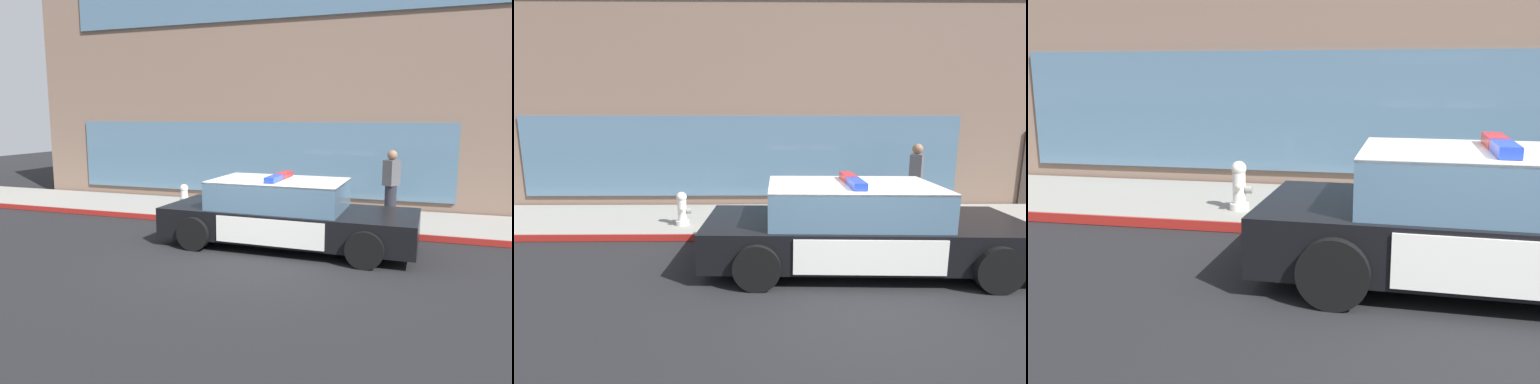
# 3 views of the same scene
# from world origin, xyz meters

# --- Properties ---
(ground) EXTENTS (48.00, 48.00, 0.00)m
(ground) POSITION_xyz_m (0.00, 0.00, 0.00)
(ground) COLOR black
(sidewalk) EXTENTS (48.00, 2.64, 0.15)m
(sidewalk) POSITION_xyz_m (0.00, 3.69, 0.07)
(sidewalk) COLOR gray
(sidewalk) RESTS_ON ground
(curb_red_paint) EXTENTS (28.80, 0.04, 0.14)m
(curb_red_paint) POSITION_xyz_m (0.00, 2.36, 0.08)
(curb_red_paint) COLOR maroon
(curb_red_paint) RESTS_ON ground
(storefront_building) EXTENTS (19.07, 10.97, 8.21)m
(storefront_building) POSITION_xyz_m (0.45, 10.51, 4.10)
(storefront_building) COLOR #7A6051
(storefront_building) RESTS_ON ground
(police_cruiser) EXTENTS (5.17, 2.26, 1.49)m
(police_cruiser) POSITION_xyz_m (0.34, 1.06, 0.68)
(police_cruiser) COLOR black
(police_cruiser) RESTS_ON ground
(fire_hydrant) EXTENTS (0.34, 0.39, 0.73)m
(fire_hydrant) POSITION_xyz_m (-2.99, 3.04, 0.50)
(fire_hydrant) COLOR silver
(fire_hydrant) RESTS_ON sidewalk
(pedestrian_on_sidewalk) EXTENTS (0.42, 0.48, 1.71)m
(pedestrian_on_sidewalk) POSITION_xyz_m (2.30, 3.70, 1.01)
(pedestrian_on_sidewalk) COLOR #23232D
(pedestrian_on_sidewalk) RESTS_ON sidewalk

